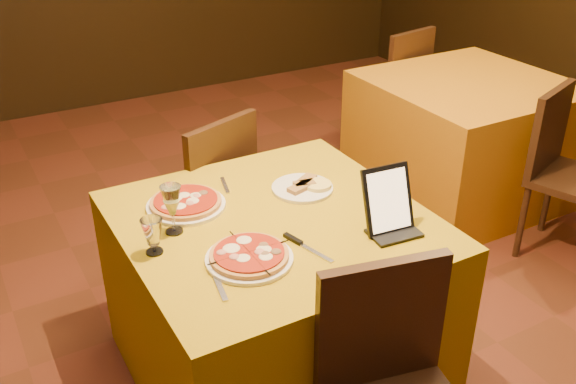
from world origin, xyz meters
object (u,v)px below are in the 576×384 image
wine_glass (172,209)px  water_glass (153,236)px  chair_main_far (198,199)px  tablet (388,199)px  main_table (275,299)px  pizza_near (249,257)px  chair_side_far (387,90)px  pizza_far (186,204)px  side_table (464,139)px

wine_glass → water_glass: size_ratio=1.46×
chair_main_far → tablet: 1.17m
main_table → pizza_near: size_ratio=3.70×
chair_side_far → tablet: size_ratio=3.73×
chair_side_far → pizza_near: chair_side_far is taller
pizza_near → wine_glass: bearing=117.6°
chair_side_far → water_glass: bearing=24.9°
main_table → chair_main_far: size_ratio=1.21×
pizza_far → water_glass: bearing=-130.9°
tablet → side_table: bearing=42.1°
pizza_near → tablet: 0.54m
pizza_far → wine_glass: (-0.10, -0.15, 0.08)m
main_table → chair_side_far: (1.79, 1.63, 0.08)m
main_table → wine_glass: bearing=165.2°
chair_side_far → tablet: tablet is taller
side_table → tablet: size_ratio=4.51×
pizza_near → chair_main_far: bearing=78.5°
main_table → pizza_near: bearing=-135.0°
main_table → tablet: (0.32, -0.26, 0.49)m
chair_side_far → pizza_far: chair_side_far is taller
chair_side_far → pizza_near: bearing=31.7°
water_glass → tablet: size_ratio=0.53×
pizza_far → tablet: tablet is taller
chair_main_far → pizza_far: chair_main_far is taller
wine_glass → pizza_near: bearing=-62.4°
pizza_far → tablet: 0.77m
chair_main_far → tablet: size_ratio=3.73×
side_table → wine_glass: (-2.15, -0.74, 0.47)m
chair_side_far → wine_glass: 2.67m
main_table → water_glass: water_glass is taller
pizza_far → main_table: bearing=-44.1°
wine_glass → chair_side_far: bearing=35.6°
side_table → chair_main_far: size_ratio=1.21×
pizza_near → pizza_far: size_ratio=0.97×
pizza_far → water_glass: water_glass is taller
pizza_near → side_table: bearing=27.5°
wine_glass → water_glass: wine_glass is taller
chair_main_far → tablet: bearing=86.7°
side_table → chair_side_far: bearing=90.0°
chair_main_far → water_glass: (-0.46, -0.79, 0.36)m
pizza_far → tablet: bearing=-41.2°
chair_side_far → water_glass: 2.80m
chair_main_far → water_glass: 0.98m
water_glass → tablet: bearing=-18.4°
wine_glass → tablet: bearing=-27.5°
tablet → water_glass: bearing=167.0°
main_table → water_glass: size_ratio=8.46×
main_table → wine_glass: (-0.36, 0.09, 0.47)m
water_glass → chair_main_far: bearing=59.6°
side_table → water_glass: (-2.25, -0.83, 0.44)m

